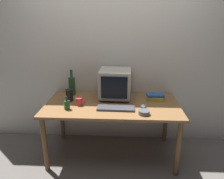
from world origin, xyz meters
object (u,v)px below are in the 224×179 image
object	(u,v)px
bottle_tall	(72,85)
bottle_short	(67,105)
metal_canister	(70,95)
mug	(79,101)
cd_spindle	(144,112)
computer_mouse	(143,107)
crt_monitor	(115,84)
book_stack	(155,97)
keyboard	(116,108)

from	to	relation	value
bottle_tall	bottle_short	world-z (taller)	bottle_tall
metal_canister	mug	bearing A→B (deg)	-40.58
bottle_tall	cd_spindle	bearing A→B (deg)	-31.88
computer_mouse	cd_spindle	world-z (taller)	cd_spindle
mug	crt_monitor	bearing A→B (deg)	32.02
computer_mouse	book_stack	world-z (taller)	book_stack
computer_mouse	cd_spindle	xyz separation A→B (m)	(-0.01, -0.17, 0.00)
bottle_tall	bottle_short	bearing A→B (deg)	-83.99
crt_monitor	mug	distance (m)	0.51
crt_monitor	book_stack	distance (m)	0.53
cd_spindle	metal_canister	bearing A→B (deg)	158.94
crt_monitor	book_stack	bearing A→B (deg)	-3.81
computer_mouse	mug	size ratio (longest dim) A/B	0.83
bottle_tall	mug	bearing A→B (deg)	-64.63
bottle_tall	book_stack	distance (m)	1.09
cd_spindle	metal_canister	size ratio (longest dim) A/B	0.80
computer_mouse	bottle_short	xyz separation A→B (m)	(-0.86, -0.08, 0.04)
computer_mouse	metal_canister	world-z (taller)	metal_canister
book_stack	cd_spindle	size ratio (longest dim) A/B	1.83
computer_mouse	mug	bearing A→B (deg)	165.81
bottle_short	cd_spindle	bearing A→B (deg)	-5.84
book_stack	keyboard	bearing A→B (deg)	-146.55
bottle_tall	metal_canister	distance (m)	0.23
crt_monitor	bottle_short	xyz separation A→B (m)	(-0.53, -0.39, -0.13)
keyboard	mug	size ratio (longest dim) A/B	3.50
crt_monitor	book_stack	size ratio (longest dim) A/B	1.82
crt_monitor	keyboard	world-z (taller)	crt_monitor
bottle_short	metal_canister	bearing A→B (deg)	97.30
keyboard	computer_mouse	size ratio (longest dim) A/B	4.20
keyboard	bottle_short	distance (m)	0.55
cd_spindle	metal_canister	world-z (taller)	metal_canister
keyboard	bottle_tall	size ratio (longest dim) A/B	1.22
computer_mouse	bottle_short	distance (m)	0.86
metal_canister	bottle_short	bearing A→B (deg)	-82.70
book_stack	mug	distance (m)	0.94
book_stack	metal_canister	bearing A→B (deg)	-174.69
keyboard	metal_canister	xyz separation A→B (m)	(-0.58, 0.22, 0.06)
bottle_short	cd_spindle	distance (m)	0.86
bottle_short	mug	size ratio (longest dim) A/B	1.32
keyboard	mug	bearing A→B (deg)	169.18
mug	computer_mouse	bearing A→B (deg)	-3.62
keyboard	book_stack	xyz separation A→B (m)	(0.48, 0.32, 0.02)
cd_spindle	bottle_tall	bearing A→B (deg)	148.12
bottle_tall	mug	distance (m)	0.39
metal_canister	crt_monitor	bearing A→B (deg)	13.30
bottle_tall	metal_canister	world-z (taller)	bottle_tall
keyboard	bottle_short	xyz separation A→B (m)	(-0.55, -0.03, 0.05)
keyboard	cd_spindle	bearing A→B (deg)	-20.14
mug	cd_spindle	bearing A→B (deg)	-16.24
crt_monitor	mug	world-z (taller)	crt_monitor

